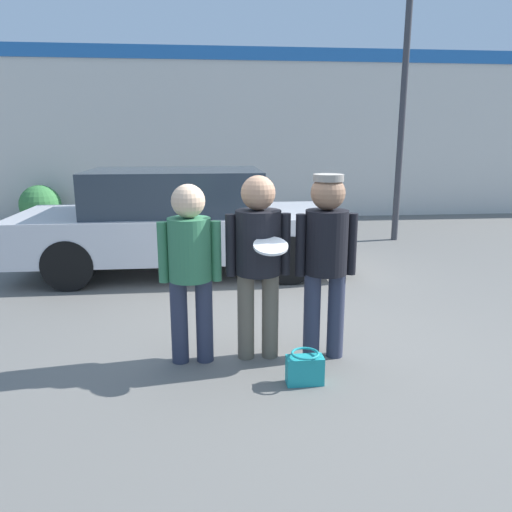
{
  "coord_description": "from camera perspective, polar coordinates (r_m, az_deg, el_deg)",
  "views": [
    {
      "loc": [
        -0.74,
        -4.56,
        1.96
      ],
      "look_at": [
        -0.28,
        -0.18,
        0.91
      ],
      "focal_mm": 35.0,
      "sensor_mm": 36.0,
      "label": 1
    }
  ],
  "objects": [
    {
      "name": "parked_car_near",
      "position": [
        7.47,
        -8.56,
        4.04
      ],
      "size": [
        4.71,
        1.94,
        1.5
      ],
      "color": "silver",
      "rests_on": "ground"
    },
    {
      "name": "street_lamp",
      "position": [
        10.19,
        18.19,
        23.41
      ],
      "size": [
        1.32,
        0.35,
        6.29
      ],
      "color": "#38383D",
      "rests_on": "ground"
    },
    {
      "name": "shrub",
      "position": [
        12.32,
        -23.42,
        5.36
      ],
      "size": [
        0.91,
        0.91,
        0.91
      ],
      "color": "#387A3D",
      "rests_on": "ground"
    },
    {
      "name": "handbag",
      "position": [
        4.16,
        5.6,
        -12.68
      ],
      "size": [
        0.3,
        0.23,
        0.27
      ],
      "color": "teal",
      "rests_on": "ground"
    },
    {
      "name": "person_right",
      "position": [
        4.38,
        8.01,
        0.66
      ],
      "size": [
        0.54,
        0.37,
        1.65
      ],
      "color": "#2D3347",
      "rests_on": "ground"
    },
    {
      "name": "ground_plane",
      "position": [
        5.02,
        3.04,
        -9.52
      ],
      "size": [
        56.0,
        56.0,
        0.0
      ],
      "primitive_type": "plane",
      "color": "#66635E"
    },
    {
      "name": "storefront_building",
      "position": [
        12.33,
        -2.58,
        13.75
      ],
      "size": [
        24.0,
        0.22,
        3.98
      ],
      "color": "silver",
      "rests_on": "ground"
    },
    {
      "name": "person_left",
      "position": [
        4.3,
        -7.56,
        -0.43
      ],
      "size": [
        0.54,
        0.37,
        1.58
      ],
      "color": "#2D3347",
      "rests_on": "ground"
    },
    {
      "name": "person_middle_with_frisbee",
      "position": [
        4.34,
        0.26,
        0.52
      ],
      "size": [
        0.57,
        0.62,
        1.65
      ],
      "color": "#665B4C",
      "rests_on": "ground"
    }
  ]
}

